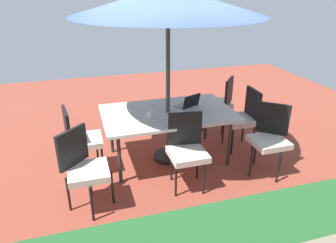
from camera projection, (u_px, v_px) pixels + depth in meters
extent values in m
cube|color=brown|center=(168.00, 158.00, 4.87)|extent=(10.00, 10.00, 0.02)
cube|color=silver|center=(168.00, 113.00, 4.56)|extent=(1.89, 1.17, 0.04)
cylinder|color=#333333|center=(206.00, 120.00, 5.31)|extent=(0.05, 0.05, 0.73)
cylinder|color=#333333|center=(111.00, 131.00, 4.89)|extent=(0.05, 0.05, 0.73)
cylinder|color=#333333|center=(229.00, 143.00, 4.54)|extent=(0.05, 0.05, 0.73)
cylinder|color=#333333|center=(119.00, 159.00, 4.13)|extent=(0.05, 0.05, 0.73)
cylinder|color=#4C4C4C|center=(168.00, 83.00, 4.38)|extent=(0.06, 0.06, 2.41)
cone|color=#33478C|center=(168.00, 1.00, 3.94)|extent=(2.52, 2.52, 0.35)
cylinder|color=black|center=(168.00, 156.00, 4.85)|extent=(0.44, 0.44, 0.06)
cube|color=silver|center=(89.00, 172.00, 3.61)|extent=(0.46, 0.46, 0.08)
cube|color=black|center=(72.00, 147.00, 3.60)|extent=(0.34, 0.33, 0.45)
cylinder|color=black|center=(92.00, 204.00, 3.49)|extent=(0.03, 0.03, 0.45)
cylinder|color=black|center=(112.00, 188.00, 3.78)|extent=(0.03, 0.03, 0.45)
cylinder|color=black|center=(68.00, 194.00, 3.66)|extent=(0.03, 0.03, 0.45)
cylinder|color=black|center=(90.00, 179.00, 3.94)|extent=(0.03, 0.03, 0.45)
cube|color=silver|center=(239.00, 120.00, 4.98)|extent=(0.46, 0.46, 0.08)
cube|color=black|center=(253.00, 103.00, 4.92)|extent=(0.06, 0.44, 0.45)
cylinder|color=black|center=(223.00, 131.00, 5.21)|extent=(0.03, 0.03, 0.45)
cylinder|color=black|center=(232.00, 141.00, 4.89)|extent=(0.03, 0.03, 0.45)
cylinder|color=black|center=(243.00, 129.00, 5.29)|extent=(0.03, 0.03, 0.45)
cylinder|color=black|center=(253.00, 139.00, 4.97)|extent=(0.03, 0.03, 0.45)
cube|color=silver|center=(188.00, 154.00, 3.98)|extent=(0.46, 0.46, 0.08)
cube|color=black|center=(185.00, 129.00, 4.06)|extent=(0.44, 0.10, 0.45)
cylinder|color=black|center=(176.00, 181.00, 3.90)|extent=(0.03, 0.03, 0.45)
cylinder|color=black|center=(204.00, 179.00, 3.95)|extent=(0.03, 0.03, 0.45)
cylinder|color=black|center=(171.00, 166.00, 4.23)|extent=(0.03, 0.03, 0.45)
cylinder|color=black|center=(197.00, 164.00, 4.28)|extent=(0.03, 0.03, 0.45)
cube|color=silver|center=(216.00, 104.00, 5.65)|extent=(0.46, 0.46, 0.08)
cube|color=black|center=(229.00, 91.00, 5.46)|extent=(0.31, 0.36, 0.45)
cylinder|color=black|center=(209.00, 113.00, 5.97)|extent=(0.03, 0.03, 0.45)
cylinder|color=black|center=(203.00, 119.00, 5.67)|extent=(0.03, 0.03, 0.45)
cylinder|color=black|center=(227.00, 115.00, 5.84)|extent=(0.03, 0.03, 0.45)
cylinder|color=black|center=(223.00, 123.00, 5.54)|extent=(0.03, 0.03, 0.45)
cube|color=silver|center=(85.00, 141.00, 4.33)|extent=(0.46, 0.46, 0.08)
cube|color=black|center=(67.00, 126.00, 4.14)|extent=(0.09, 0.44, 0.45)
cylinder|color=black|center=(103.00, 161.00, 4.35)|extent=(0.03, 0.03, 0.45)
cylinder|color=black|center=(97.00, 149.00, 4.65)|extent=(0.03, 0.03, 0.45)
cylinder|color=black|center=(76.00, 166.00, 4.22)|extent=(0.03, 0.03, 0.45)
cylinder|color=black|center=(72.00, 154.00, 4.52)|extent=(0.03, 0.03, 0.45)
cube|color=silver|center=(269.00, 142.00, 4.29)|extent=(0.46, 0.46, 0.08)
cube|color=black|center=(273.00, 119.00, 4.36)|extent=(0.36, 0.31, 0.45)
cylinder|color=black|center=(251.00, 162.00, 4.31)|extent=(0.03, 0.03, 0.45)
cylinder|color=black|center=(278.00, 168.00, 4.18)|extent=(0.03, 0.03, 0.45)
cylinder|color=black|center=(255.00, 150.00, 4.62)|extent=(0.03, 0.03, 0.45)
cylinder|color=black|center=(281.00, 155.00, 4.48)|extent=(0.03, 0.03, 0.45)
cube|color=gray|center=(186.00, 106.00, 4.76)|extent=(0.38, 0.33, 0.02)
cube|color=black|center=(192.00, 101.00, 4.64)|extent=(0.31, 0.18, 0.20)
cylinder|color=white|center=(150.00, 115.00, 4.33)|extent=(0.08, 0.08, 0.10)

